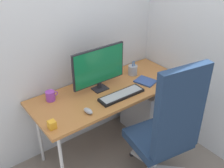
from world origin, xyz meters
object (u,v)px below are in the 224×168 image
at_px(keyboard, 121,95).
at_px(notebook, 146,81).
at_px(office_chair, 168,128).
at_px(pen_holder, 133,70).
at_px(coffee_mug, 51,96).
at_px(monitor, 99,67).
at_px(mouse, 88,111).
at_px(desk_clamp_accessory, 52,125).
at_px(filing_cabinet, 149,106).

xyz_separation_m(keyboard, notebook, (0.37, 0.06, -0.01)).
bearing_deg(office_chair, keyboard, 97.77).
bearing_deg(keyboard, office_chair, -82.23).
bearing_deg(pen_holder, coffee_mug, 175.16).
bearing_deg(monitor, mouse, -138.68).
relative_size(mouse, notebook, 0.52).
height_order(keyboard, mouse, mouse).
height_order(keyboard, coffee_mug, coffee_mug).
distance_m(keyboard, coffee_mug, 0.65).
height_order(notebook, coffee_mug, coffee_mug).
height_order(mouse, coffee_mug, coffee_mug).
distance_m(office_chair, mouse, 0.69).
height_order(keyboard, pen_holder, pen_holder).
bearing_deg(coffee_mug, keyboard, -31.53).
xyz_separation_m(keyboard, desk_clamp_accessory, (-0.73, -0.03, 0.02)).
bearing_deg(notebook, filing_cabinet, 11.85).
bearing_deg(filing_cabinet, keyboard, -164.30).
bearing_deg(coffee_mug, monitor, -12.86).
height_order(office_chair, desk_clamp_accessory, office_chair).
height_order(filing_cabinet, keyboard, keyboard).
relative_size(office_chair, notebook, 6.35).
xyz_separation_m(monitor, desk_clamp_accessory, (-0.64, -0.27, -0.21)).
distance_m(office_chair, filing_cabinet, 0.90).
relative_size(office_chair, pen_holder, 7.54).
bearing_deg(pen_holder, monitor, -176.36).
bearing_deg(keyboard, notebook, 9.30).
relative_size(filing_cabinet, keyboard, 1.22).
xyz_separation_m(office_chair, filing_cabinet, (0.47, 0.68, -0.36)).
xyz_separation_m(office_chair, desk_clamp_accessory, (-0.80, 0.50, 0.10)).
relative_size(office_chair, filing_cabinet, 2.23).
distance_m(office_chair, keyboard, 0.54).
distance_m(monitor, pen_holder, 0.49).
relative_size(filing_cabinet, notebook, 2.85).
bearing_deg(coffee_mug, office_chair, -54.23).
bearing_deg(desk_clamp_accessory, office_chair, -32.03).
distance_m(filing_cabinet, desk_clamp_accessory, 1.36).
xyz_separation_m(pen_holder, notebook, (-0.00, -0.20, -0.05)).
bearing_deg(office_chair, pen_holder, 69.66).
xyz_separation_m(pen_holder, coffee_mug, (-0.93, 0.08, -0.01)).
height_order(mouse, desk_clamp_accessory, desk_clamp_accessory).
bearing_deg(pen_holder, office_chair, -110.34).
bearing_deg(office_chair, mouse, 133.11).
bearing_deg(filing_cabinet, office_chair, -124.28).
bearing_deg(keyboard, desk_clamp_accessory, -177.58).
bearing_deg(mouse, coffee_mug, 105.26).
bearing_deg(filing_cabinet, monitor, 172.43).
bearing_deg(monitor, office_chair, -78.23).
xyz_separation_m(office_chair, mouse, (-0.47, 0.50, 0.09)).
xyz_separation_m(filing_cabinet, keyboard, (-0.54, -0.15, 0.44)).
bearing_deg(mouse, filing_cabinet, 3.03).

